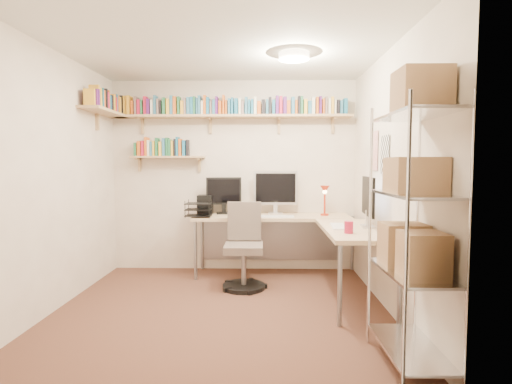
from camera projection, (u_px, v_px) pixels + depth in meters
ground at (222, 308)px, 3.89m from camera, size 3.20×3.20×0.00m
room_shell at (222, 149)px, 3.78m from camera, size 3.24×3.04×2.52m
wall_shelves at (198, 115)px, 5.05m from camera, size 3.12×1.09×0.80m
corner_desk at (280, 219)px, 4.78m from camera, size 2.18×1.98×1.32m
office_chair at (244, 252)px, 4.55m from camera, size 0.51×0.52×0.97m
wire_rack at (414, 198)px, 2.67m from camera, size 0.40×0.80×2.02m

